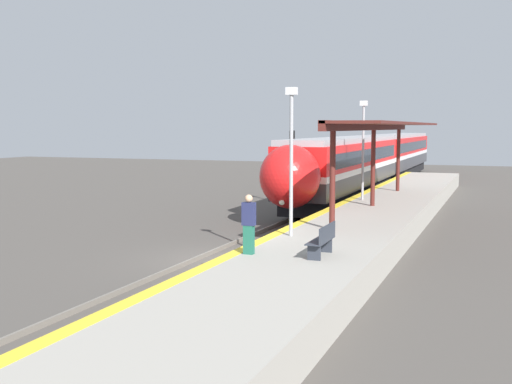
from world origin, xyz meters
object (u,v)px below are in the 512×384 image
train (374,158)px  platform_bench (323,240)px  lamppost_mid (363,143)px  lamppost_near (291,151)px  person_waiting (249,223)px  railway_signal (292,160)px

train → platform_bench: train is taller
train → lamppost_mid: (2.48, -15.96, 1.52)m
train → lamppost_near: lamppost_near is taller
platform_bench → person_waiting: 2.12m
train → railway_signal: size_ratio=9.81×
platform_bench → train: bearing=98.2°
platform_bench → lamppost_mid: lamppost_mid is taller
platform_bench → lamppost_mid: bearing=97.5°
platform_bench → lamppost_mid: (-1.88, 14.18, 2.32)m
platform_bench → lamppost_mid: size_ratio=0.33×
person_waiting → lamppost_near: lamppost_near is taller
railway_signal → lamppost_near: 16.30m
railway_signal → lamppost_near: bearing=-72.1°
train → lamppost_mid: bearing=-81.2°
person_waiting → train: bearing=94.3°
person_waiting → lamppost_mid: size_ratio=0.35×
person_waiting → lamppost_near: bearing=87.3°
person_waiting → platform_bench: bearing=11.9°
railway_signal → lamppost_mid: lamppost_mid is taller
person_waiting → lamppost_mid: lamppost_mid is taller
person_waiting → lamppost_near: (0.16, 3.32, 1.92)m
platform_bench → person_waiting: (-2.04, -0.43, 0.40)m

